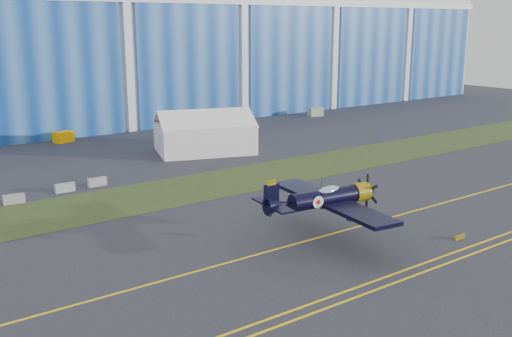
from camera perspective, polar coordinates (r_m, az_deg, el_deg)
ground at (r=46.03m, az=-10.73°, el=-8.10°), size 260.00×260.00×0.00m
grass_median at (r=58.32m, az=-16.75°, el=-3.73°), size 260.00×10.00×0.02m
taxiway_centreline at (r=41.89m, az=-7.70°, el=-10.21°), size 200.00×0.20×0.02m
edge_line_near at (r=34.67m, az=0.17°, el=-15.46°), size 80.00×0.20×0.02m
edge_line_far at (r=35.38m, az=-0.83°, el=-14.82°), size 80.00×0.20×0.02m
guard_board_right at (r=50.99m, az=18.82°, el=-6.22°), size 1.20×0.15×0.35m
warbird at (r=46.92m, az=6.53°, el=-2.81°), size 12.90×14.94×4.05m
tent at (r=80.55m, az=-4.94°, el=3.64°), size 14.78×12.67×5.82m
tug at (r=91.56m, az=-17.86°, el=2.89°), size 3.04×2.41×1.55m
gse_box at (r=112.48m, az=5.70°, el=5.40°), size 2.90×1.90×1.61m
barrier_a at (r=62.02m, az=-22.06°, el=-2.72°), size 2.06×0.88×0.90m
barrier_b at (r=64.49m, az=-17.75°, el=-1.75°), size 2.03×0.70×0.90m
barrier_c at (r=65.86m, az=-14.90°, el=-1.24°), size 2.01×0.62×0.90m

